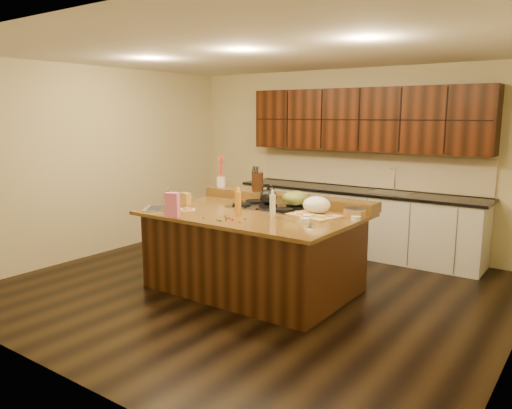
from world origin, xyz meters
The scene contains 32 objects.
room centered at (0.00, 0.00, 1.35)m, with size 5.52×5.02×2.72m.
island centered at (0.00, 0.00, 0.46)m, with size 2.40×1.60×0.92m.
back_ledge centered at (0.00, 0.70, 0.98)m, with size 2.40×0.30×0.12m, color black.
cooktop centered at (0.00, 0.30, 0.94)m, with size 0.92×0.52×0.05m.
back_counter centered at (0.30, 2.23, 0.98)m, with size 3.70×0.66×2.40m.
kettle centered at (0.00, 0.30, 1.06)m, with size 0.21×0.21×0.18m, color black.
green_bowl centered at (0.30, 0.43, 1.05)m, with size 0.32×0.32×0.18m, color olive.
laptop centered at (-1.00, -0.51, 0.99)m, with size 0.44×0.46×0.25m.
oil_bottle centered at (-0.02, -0.27, 1.06)m, with size 0.07×0.07×0.27m, color orange.
vinegar_bottle centered at (0.35, -0.13, 1.04)m, with size 0.06×0.06×0.25m, color silver.
wooden_tray centered at (0.69, 0.23, 1.02)m, with size 0.60×0.49×0.21m.
ramekin_a centered at (0.69, 0.02, 0.94)m, with size 0.10×0.10×0.04m, color white.
ramekin_b centered at (0.76, -0.14, 0.94)m, with size 0.10×0.10×0.04m, color white.
ramekin_c centered at (1.15, 0.26, 0.94)m, with size 0.10×0.10×0.04m, color white.
strainer_bowl centered at (1.08, 0.38, 0.97)m, with size 0.24×0.24×0.09m, color #996B3F.
kitchen_timer centered at (0.93, -0.32, 0.96)m, with size 0.08×0.08×0.07m, color silver.
pink_bag centered at (-0.54, -0.76, 1.06)m, with size 0.15×0.08×0.27m, color pink.
candy_plate centered at (-0.70, -0.35, 0.93)m, with size 0.18×0.18×0.01m, color white.
package_box centered at (-0.92, -0.14, 1.00)m, with size 0.11×0.08×0.16m, color gold.
utensil_crock centered at (-1.06, 0.70, 1.11)m, with size 0.12×0.12×0.14m, color white.
knife_block centered at (-0.44, 0.70, 1.16)m, with size 0.12×0.19×0.24m, color black.
gumdrop_0 centered at (0.01, -0.46, 0.93)m, with size 0.02×0.02×0.02m, color red.
gumdrop_1 centered at (0.02, -0.62, 0.93)m, with size 0.02×0.02×0.02m, color #198C26.
gumdrop_2 centered at (-0.03, -0.46, 0.93)m, with size 0.02×0.02×0.02m, color red.
gumdrop_3 centered at (-0.01, -0.62, 0.93)m, with size 0.02×0.02×0.02m, color #198C26.
gumdrop_4 centered at (0.23, -0.56, 0.93)m, with size 0.02×0.02×0.02m, color red.
gumdrop_5 centered at (0.17, -0.40, 0.93)m, with size 0.02×0.02×0.02m, color #198C26.
gumdrop_6 centered at (0.08, -0.50, 0.93)m, with size 0.02×0.02×0.02m, color red.
gumdrop_7 centered at (-0.22, -0.62, 0.93)m, with size 0.02×0.02×0.02m, color #198C26.
gumdrop_8 centered at (-0.04, -0.60, 0.93)m, with size 0.02×0.02×0.02m, color red.
gumdrop_9 centered at (-0.09, -0.41, 0.93)m, with size 0.02×0.02×0.02m, color #198C26.
gumdrop_10 centered at (0.03, -0.54, 0.93)m, with size 0.02×0.02×0.02m, color red.
Camera 1 is at (3.29, -4.56, 2.02)m, focal length 35.00 mm.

